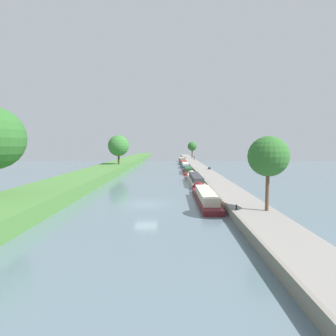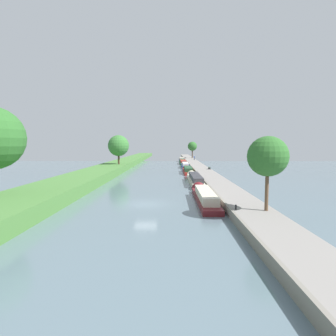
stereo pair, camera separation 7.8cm
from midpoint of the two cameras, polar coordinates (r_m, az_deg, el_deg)
ground_plane at (r=31.59m, az=-4.54°, el=-7.39°), size 160.00×160.00×0.00m
left_grassy_bank at (r=34.68m, az=-24.89°, el=-5.37°), size 7.23×260.00×1.61m
right_towpath at (r=32.26m, az=14.25°, el=-6.53°), size 3.88×260.00×0.83m
stone_quay at (r=31.83m, az=10.61°, el=-6.56°), size 0.25×260.00×0.88m
narrowboat_maroon at (r=33.62m, az=7.51°, el=-5.68°), size 2.02×14.91×2.10m
narrowboat_cream at (r=49.18m, az=5.60°, el=-2.23°), size 1.96×17.07×2.09m
narrowboat_red at (r=66.13m, az=4.10°, el=-0.43°), size 2.02×13.49×2.12m
narrowboat_blue at (r=80.53m, az=3.55°, el=0.54°), size 1.94×12.34×2.01m
narrowboat_green at (r=95.79m, az=3.13°, el=1.19°), size 2.18×15.16×2.07m
narrowboat_navy at (r=110.26m, az=2.81°, el=1.72°), size 1.93×12.87×2.08m
tree_rightbank_near at (r=25.89m, az=19.86°, el=2.22°), size 3.56×3.56×6.62m
tree_rightbank_midnear at (r=120.27m, az=5.03°, el=4.45°), size 3.93×3.93×6.97m
tree_leftbank_upstream at (r=72.14m, az=-10.08°, el=4.52°), size 5.33×5.33×7.40m
person_walking at (r=104.49m, az=5.43°, el=2.13°), size 0.34×0.34×1.66m
mooring_bollard_near at (r=26.06m, az=13.83°, el=-7.81°), size 0.16×0.16×0.45m
mooring_bollard_far at (r=115.79m, az=3.65°, el=2.09°), size 0.16×0.16×0.45m
park_bench at (r=66.45m, az=8.52°, el=0.06°), size 0.44×1.50×0.47m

